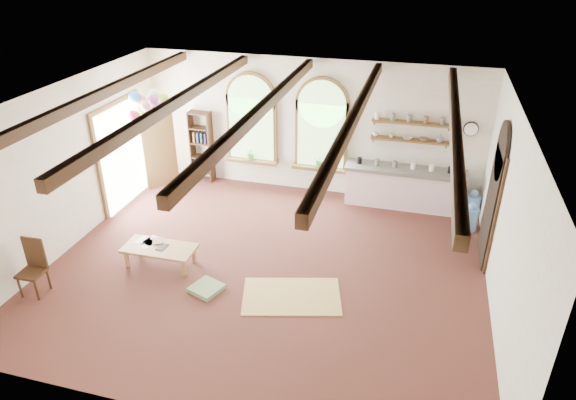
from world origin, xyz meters
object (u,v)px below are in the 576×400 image
(side_chair, at_px, (34,278))
(balloon_cluster, at_px, (148,105))
(kitchen_counter, at_px, (404,187))
(coffee_table, at_px, (159,249))

(side_chair, relative_size, balloon_cluster, 0.89)
(kitchen_counter, height_order, coffee_table, kitchen_counter)
(side_chair, bearing_deg, balloon_cluster, 82.75)
(side_chair, distance_m, balloon_cluster, 4.23)
(balloon_cluster, bearing_deg, kitchen_counter, 13.39)
(coffee_table, distance_m, side_chair, 2.17)
(kitchen_counter, height_order, side_chair, side_chair)
(kitchen_counter, bearing_deg, balloon_cluster, -166.61)
(kitchen_counter, relative_size, coffee_table, 1.96)
(coffee_table, bearing_deg, balloon_cluster, 117.90)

